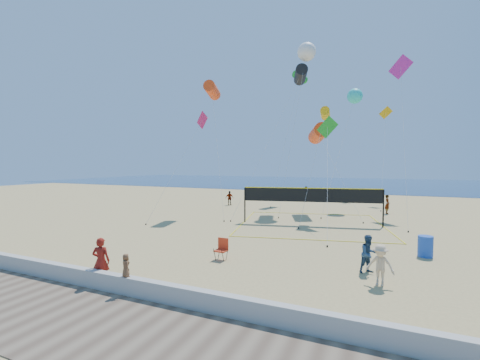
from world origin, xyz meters
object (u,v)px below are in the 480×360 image
at_px(trash_barrel, 425,246).
at_px(woman, 101,261).
at_px(volleyball_net, 311,199).
at_px(camp_chair, 222,248).

bearing_deg(trash_barrel, woman, -142.19).
bearing_deg(woman, volleyball_net, -131.06).
xyz_separation_m(woman, camp_chair, (2.61, 4.39, -0.31)).
bearing_deg(woman, camp_chair, -143.94).
relative_size(camp_chair, trash_barrel, 1.10).
relative_size(woman, volleyball_net, 0.15).
distance_m(woman, camp_chair, 5.12).
bearing_deg(trash_barrel, volleyball_net, 138.06).
xyz_separation_m(woman, volleyball_net, (4.64, 14.36, 0.96)).
relative_size(woman, camp_chair, 1.59).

